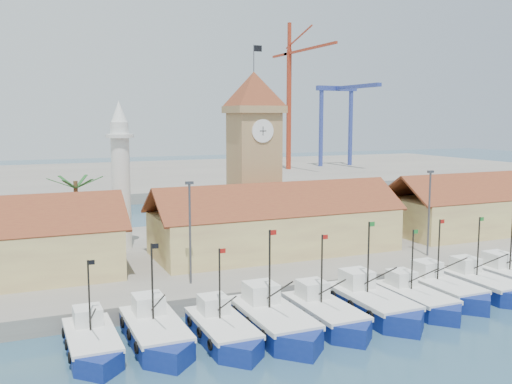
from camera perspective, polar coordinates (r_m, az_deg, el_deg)
name	(u,v)px	position (r m, az deg, el deg)	size (l,w,h in m)	color
ground	(386,326)	(46.32, 12.84, -12.89)	(400.00, 400.00, 0.00)	navy
quay	(261,250)	(66.13, 0.47, -5.86)	(140.00, 32.00, 1.50)	gray
terminal	(124,178)	(147.96, -13.09, 1.42)	(240.00, 80.00, 2.00)	gray
boat_0	(92,345)	(41.41, -16.04, -14.46)	(3.25, 8.90, 6.74)	navy
boat_1	(156,334)	(41.99, -9.93, -13.84)	(3.64, 9.96, 7.54)	navy
boat_2	(224,332)	(41.93, -3.21, -13.85)	(3.40, 9.31, 7.05)	navy
boat_3	(275,323)	(43.34, 1.91, -12.96)	(3.92, 10.74, 8.13)	navy
boat_4	(327,316)	(45.37, 7.10, -12.18)	(3.56, 9.74, 7.37)	navy
boat_5	(374,306)	(48.04, 11.72, -11.07)	(3.86, 10.58, 8.01)	navy
boat_6	(417,300)	(50.52, 15.84, -10.39)	(3.37, 9.24, 6.99)	navy
boat_7	(444,291)	(53.78, 18.29, -9.35)	(3.58, 9.80, 7.41)	navy
boat_8	(484,286)	(56.43, 21.82, -8.72)	(3.56, 9.75, 7.38)	navy
hall_center	(276,229)	(61.89, 1.97, -3.72)	(27.04, 10.13, 7.61)	#E9DB80
hall_right	(497,210)	(80.73, 22.98, -1.69)	(31.20, 10.13, 7.61)	#E9DB80
clock_tower	(254,152)	(66.32, -0.22, 3.98)	(5.80, 5.80, 22.70)	#A18252
minaret	(121,175)	(64.15, -13.36, 1.66)	(3.00, 3.00, 16.30)	silver
palm_tree	(77,212)	(61.95, -17.50, -1.93)	(5.60, 5.03, 8.39)	brown
lamp_posts	(316,218)	(54.68, 6.04, -2.59)	(80.70, 0.25, 9.03)	#3F3F44
crane_red_right	(292,88)	(155.11, 3.61, 10.32)	(1.00, 34.20, 39.19)	#A43019
gantry	(342,104)	(166.71, 8.64, 8.73)	(13.00, 22.00, 23.20)	#303E93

